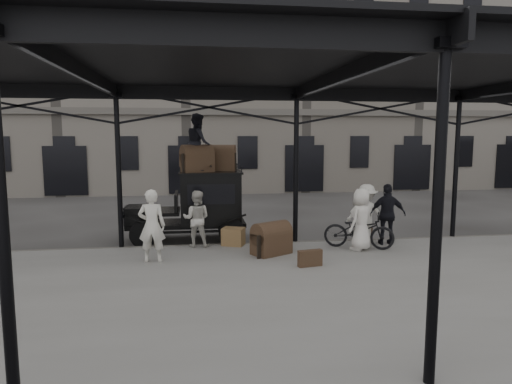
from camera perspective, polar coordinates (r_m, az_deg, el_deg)
The scene contains 18 objects.
ground at distance 11.81m, azimuth 7.06°, elevation -9.09°, with size 120.00×120.00×0.00m, color #383533.
platform at distance 9.96m, azimuth 10.07°, elevation -11.84°, with size 28.00×8.00×0.15m, color slate.
canopy at distance 9.76m, azimuth 10.16°, elevation 14.70°, with size 22.50×9.00×4.74m.
building_frontage at distance 29.32m, azimuth -2.04°, elevation 14.49°, with size 64.00×8.00×14.00m, color slate.
taxi at distance 14.24m, azimuth -6.98°, elevation -1.31°, with size 3.65×1.55×2.18m.
porter_left at distance 11.59m, azimuth -12.90°, elevation -4.13°, with size 0.67×0.44×1.82m, color silver.
porter_midleft at distance 12.96m, azimuth -7.46°, elevation -3.32°, with size 0.77×0.60×1.59m, color beige.
porter_centre at distance 12.79m, azimuth 13.01°, elevation -3.35°, with size 0.83×0.54×1.70m, color silver.
porter_official at distance 13.60m, azimuth 16.11°, elevation -2.70°, with size 1.03×0.43×1.75m, color black.
porter_right at distance 13.62m, azimuth 13.60°, elevation -2.66°, with size 1.12×0.64×1.73m, color silver.
bicycle at distance 13.02m, azimuth 12.73°, elevation -4.70°, with size 0.67×1.92×1.01m, color black.
porter_roof at distance 13.98m, azimuth -7.22°, elevation 6.15°, with size 0.85×0.66×1.75m, color black.
steamer_trunk_roof_near at distance 13.85m, azimuth -7.39°, elevation 3.92°, with size 0.93×0.57×0.68m, color #473321, non-canonical shape.
steamer_trunk_roof_far at distance 14.33m, azimuth -4.39°, elevation 4.04°, with size 0.91×0.56×0.67m, color #473321, non-canonical shape.
steamer_trunk_platform at distance 12.14m, azimuth 1.93°, elevation -6.09°, with size 0.99×0.60×0.72m, color #473321, non-canonical shape.
wicker_hamper at distance 13.12m, azimuth -2.85°, elevation -5.58°, with size 0.60×0.45×0.50m, color olive.
suitcase_upright at distance 14.00m, azimuth 13.48°, elevation -5.06°, with size 0.15×0.60×0.45m, color #473321.
suitcase_flat at distance 11.14m, azimuth 6.77°, elevation -8.22°, with size 0.60×0.15×0.40m, color #473321.
Camera 1 is at (-2.94, -10.94, 3.32)m, focal length 32.00 mm.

